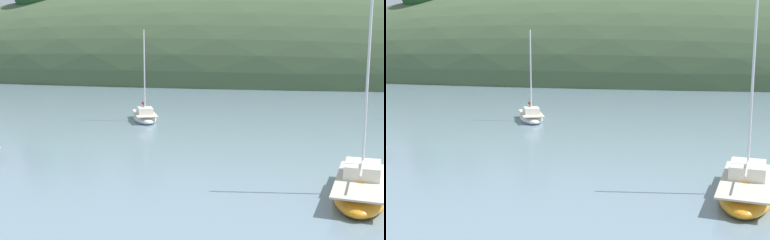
{
  "view_description": "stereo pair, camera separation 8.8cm",
  "coord_description": "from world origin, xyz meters",
  "views": [
    {
      "loc": [
        5.67,
        -5.47,
        5.23
      ],
      "look_at": [
        0.0,
        20.0,
        1.2
      ],
      "focal_mm": 43.67,
      "sensor_mm": 36.0,
      "label": 1
    },
    {
      "loc": [
        5.76,
        -5.45,
        5.23
      ],
      "look_at": [
        0.0,
        20.0,
        1.2
      ],
      "focal_mm": 43.67,
      "sensor_mm": 36.0,
      "label": 2
    }
  ],
  "objects": [
    {
      "name": "sailboat_blue_center",
      "position": [
        -4.98,
        26.54,
        0.32
      ],
      "size": [
        3.4,
        4.93,
        6.68
      ],
      "color": "white",
      "rests_on": "ground"
    },
    {
      "name": "sailboat_yellow_far",
      "position": [
        8.06,
        11.41,
        0.35
      ],
      "size": [
        2.73,
        5.72,
        7.82
      ],
      "color": "orange",
      "rests_on": "ground"
    },
    {
      "name": "far_shoreline_hill",
      "position": [
        -0.19,
        71.4,
        0.11
      ],
      "size": [
        150.0,
        36.0,
        34.0
      ],
      "color": "#425638",
      "rests_on": "ground"
    }
  ]
}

